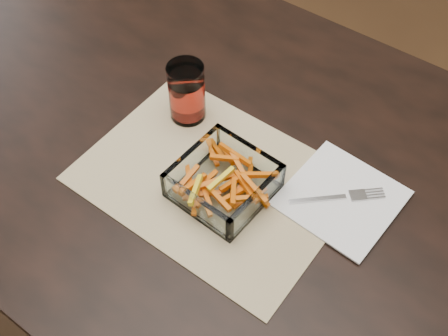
{
  "coord_description": "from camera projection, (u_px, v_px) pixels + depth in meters",
  "views": [
    {
      "loc": [
        0.45,
        -0.53,
        1.55
      ],
      "look_at": [
        0.1,
        -0.05,
        0.78
      ],
      "focal_mm": 45.0,
      "sensor_mm": 36.0,
      "label": 1
    }
  ],
  "objects": [
    {
      "name": "tumbler",
      "position": [
        187.0,
        94.0,
        1.04
      ],
      "size": [
        0.07,
        0.07,
        0.12
      ],
      "color": "white",
      "rests_on": "placemat"
    },
    {
      "name": "placemat",
      "position": [
        213.0,
        179.0,
        0.99
      ],
      "size": [
        0.45,
        0.33,
        0.0
      ],
      "primitive_type": "cube",
      "rotation": [
        0.0,
        0.0,
        -0.01
      ],
      "color": "tan",
      "rests_on": "dining_table"
    },
    {
      "name": "napkin",
      "position": [
        341.0,
        198.0,
        0.97
      ],
      "size": [
        0.19,
        0.19,
        0.0
      ],
      "primitive_type": "cube",
      "rotation": [
        0.0,
        0.0,
        -0.06
      ],
      "color": "white",
      "rests_on": "placemat"
    },
    {
      "name": "glass_bowl",
      "position": [
        224.0,
        182.0,
        0.96
      ],
      "size": [
        0.16,
        0.16,
        0.06
      ],
      "rotation": [
        0.0,
        0.0,
        -0.05
      ],
      "color": "white",
      "rests_on": "placemat"
    },
    {
      "name": "dining_table",
      "position": [
        201.0,
        165.0,
        1.13
      ],
      "size": [
        1.6,
        0.9,
        0.75
      ],
      "color": "black",
      "rests_on": "ground"
    },
    {
      "name": "fork",
      "position": [
        340.0,
        197.0,
        0.96
      ],
      "size": [
        0.13,
        0.12,
        0.0
      ],
      "rotation": [
        0.0,
        0.0,
        -0.82
      ],
      "color": "silver",
      "rests_on": "napkin"
    }
  ]
}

